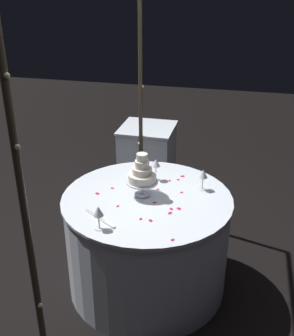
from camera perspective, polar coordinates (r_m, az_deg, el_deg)
name	(u,v)px	position (r m, az deg, el deg)	size (l,w,h in m)	color
ground_plane	(147,282)	(3.29, 0.00, -15.58)	(12.00, 12.00, 0.00)	black
decorative_arch	(99,91)	(2.66, -6.63, 10.66)	(2.11, 0.06, 2.29)	#473D2D
main_table	(147,242)	(3.05, 0.00, -10.22)	(1.19, 1.19, 0.76)	silver
side_table	(147,164)	(4.19, 0.05, 0.61)	(0.52, 0.52, 0.80)	silver
tiered_cake	(142,174)	(2.80, -0.69, -0.89)	(0.22, 0.22, 0.31)	silver
wine_glass_0	(156,164)	(3.03, 1.20, 0.58)	(0.06, 0.06, 0.17)	silver
wine_glass_1	(98,212)	(2.47, -6.78, -6.12)	(0.06, 0.06, 0.16)	silver
wine_glass_2	(203,175)	(2.92, 7.81, -0.91)	(0.06, 0.06, 0.16)	silver
cake_knife	(102,219)	(2.61, -6.35, -7.14)	(0.18, 0.26, 0.01)	silver
rose_petal_0	(97,193)	(2.91, -6.92, -3.54)	(0.04, 0.03, 0.00)	#C61951
rose_petal_1	(112,188)	(2.97, -4.83, -2.81)	(0.03, 0.02, 0.00)	#C61951
rose_petal_2	(171,209)	(2.71, 3.39, -5.69)	(0.03, 0.02, 0.00)	#C61951
rose_petal_3	(183,176)	(3.14, 4.97, -1.13)	(0.03, 0.02, 0.00)	#C61951
rose_petal_4	(173,240)	(2.42, 3.57, -9.94)	(0.03, 0.02, 0.00)	#C61951
rose_petal_5	(141,219)	(2.61, -0.88, -7.10)	(0.03, 0.02, 0.00)	#C61951
rose_petal_6	(158,189)	(2.95, 1.52, -2.98)	(0.03, 0.02, 0.00)	#C61951
rose_petal_7	(178,180)	(3.09, 4.35, -1.63)	(0.02, 0.02, 0.00)	#C61951
rose_petal_8	(170,213)	(2.67, 3.22, -6.28)	(0.03, 0.02, 0.00)	#C61951
rose_petal_9	(150,221)	(2.59, 0.49, -7.32)	(0.03, 0.02, 0.00)	#C61951
rose_petal_10	(170,181)	(3.07, 3.15, -1.76)	(0.03, 0.02, 0.00)	#C61951
rose_petal_11	(179,209)	(2.72, 4.45, -5.64)	(0.03, 0.02, 0.00)	#C61951
rose_petal_12	(118,206)	(2.75, -4.07, -5.32)	(0.03, 0.02, 0.00)	#C61951
rose_petal_13	(155,202)	(2.78, 1.06, -4.82)	(0.03, 0.02, 0.00)	#C61951
rose_petal_14	(182,192)	(2.91, 4.83, -3.40)	(0.02, 0.02, 0.00)	#C61951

